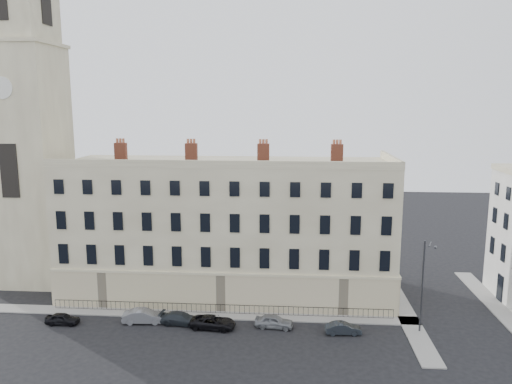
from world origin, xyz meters
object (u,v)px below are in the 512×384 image
car_d (213,322)px  streetlamp (423,283)px  car_e (274,321)px  car_b (144,316)px  car_f (343,328)px  car_a (63,319)px  car_c (181,318)px

car_d → streetlamp: (19.68, 0.53, 4.35)m
car_d → car_e: bearing=-79.6°
car_b → streetlamp: 27.02m
car_e → streetlamp: bearing=-84.3°
car_b → car_f: 19.40m
car_e → streetlamp: streetlamp is taller
car_f → car_b: bearing=83.4°
car_d → car_b: bearing=89.1°
car_a → car_f: car_a is taller
car_c → car_e: size_ratio=1.11×
car_d → streetlamp: bearing=-83.6°
streetlamp → car_b: bearing=-159.8°
car_a → car_f: size_ratio=0.97×
car_c → car_d: (3.29, -0.62, 0.01)m
car_b → streetlamp: bearing=-95.8°
car_f → streetlamp: streetlamp is taller
car_e → streetlamp: size_ratio=0.42×
car_e → car_f: bearing=-91.8°
car_c → car_f: car_c is taller
car_b → car_c: 3.72m
car_d → car_f: car_d is taller
car_b → streetlamp: (26.68, -0.17, 4.28)m
car_a → car_f: (27.22, -0.07, -0.00)m
car_f → car_c: bearing=83.0°
car_c → car_e: (9.14, -0.05, 0.04)m
car_d → car_f: size_ratio=1.29×
car_d → streetlamp: size_ratio=0.49×
car_a → car_b: size_ratio=0.80×
streetlamp → car_e: bearing=-159.6°
car_b → car_c: car_b is taller
car_e → car_d: bearing=101.3°
car_c → streetlamp: (22.97, -0.09, 4.36)m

